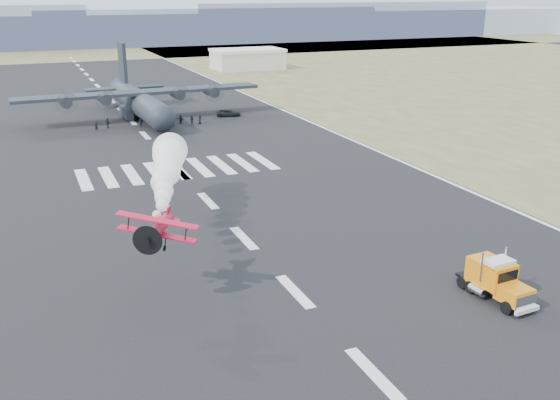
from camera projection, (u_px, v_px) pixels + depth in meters
ground at (374, 373)px, 38.50m from camera, size 500.00×500.00×0.00m
scrub_far at (64, 51)px, 239.51m from camera, size 500.00×80.00×0.00m
runway_markings at (161, 152)px, 90.94m from camera, size 60.00×260.00×0.01m
ridge_seg_d at (57, 30)px, 263.65m from camera, size 150.00×50.00×13.00m
ridge_seg_e at (205, 24)px, 287.10m from camera, size 150.00×50.00×15.00m
ridge_seg_f at (331, 19)px, 310.54m from camera, size 150.00×50.00×17.00m
ridge_seg_g at (439, 21)px, 334.95m from camera, size 150.00×50.00×13.00m
hangar_right at (248, 59)px, 185.45m from camera, size 20.50×12.50×5.90m
semi_truck at (496, 279)px, 47.47m from camera, size 2.78×7.25×3.22m
aerobatic_biplane at (159, 229)px, 46.28m from camera, size 6.16×5.74×2.79m
smoke_trail at (167, 158)px, 64.93m from camera, size 7.72×23.06×3.88m
transport_aircraft at (139, 100)px, 114.57m from camera, size 44.13×36.34×12.75m
support_vehicle at (228, 113)px, 116.52m from camera, size 4.96×3.20×1.27m
crew_a at (141, 122)px, 107.29m from camera, size 0.72×0.65×1.66m
crew_b at (192, 120)px, 108.90m from camera, size 0.96×0.79×1.70m
crew_c at (154, 118)px, 111.26m from camera, size 0.91×1.19×1.67m
crew_d at (108, 123)px, 106.49m from camera, size 0.99×1.12×1.72m
crew_e at (200, 119)px, 110.03m from camera, size 0.83×0.89×1.56m
crew_f at (181, 119)px, 109.91m from camera, size 1.38×1.46×1.64m
crew_g at (96, 126)px, 104.17m from camera, size 0.77×0.72×1.66m
crew_h at (173, 122)px, 107.65m from camera, size 0.87×0.96×1.69m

